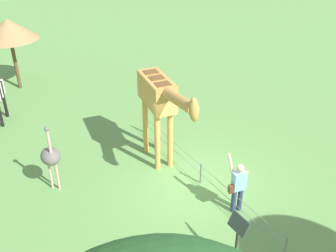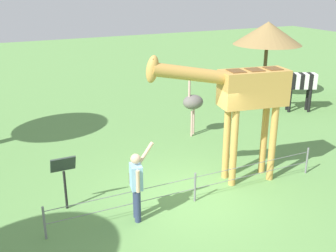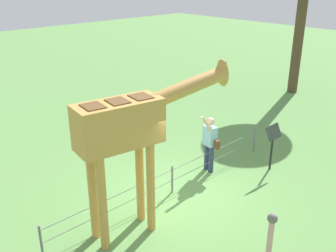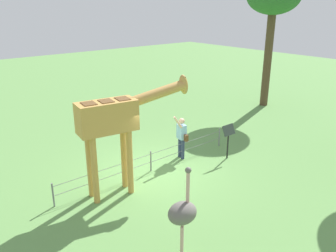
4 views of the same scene
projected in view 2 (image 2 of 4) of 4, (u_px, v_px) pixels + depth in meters
ground_plane at (192, 198)px, 9.85m from camera, size 60.00×60.00×0.00m
giraffe at (243, 95)px, 10.00m from camera, size 3.66×1.04×3.47m
visitor at (136, 183)px, 8.70m from camera, size 0.62×0.59×1.76m
zebra at (299, 83)px, 16.08m from camera, size 1.77×1.03×1.66m
ostrich at (193, 102)px, 13.50m from camera, size 0.70×0.56×2.25m
shade_hut_near at (268, 33)px, 17.64m from camera, size 3.01×3.01×3.34m
info_sign at (64, 172)px, 9.10m from camera, size 0.56×0.21×1.32m
wire_fence at (195, 186)px, 9.59m from camera, size 7.05×0.05×0.75m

